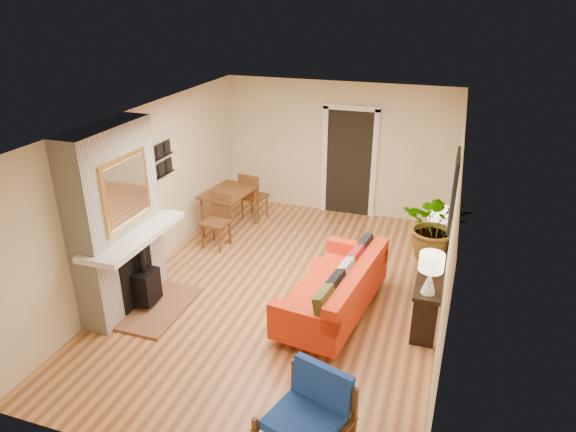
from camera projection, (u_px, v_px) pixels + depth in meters
name	position (u px, v px, depth m)	size (l,w,h in m)	color
room_shell	(362.00, 164.00, 9.30)	(6.50, 6.50, 6.50)	#D08550
fireplace	(119.00, 225.00, 6.90)	(1.09, 1.68, 2.60)	white
sofa	(339.00, 290.00, 7.03)	(1.20, 2.25, 0.85)	silver
ottoman	(334.00, 280.00, 7.57)	(0.87, 0.87, 0.37)	silver
blue_chair	(311.00, 408.00, 4.98)	(0.94, 0.93, 0.79)	brown
dining_table	(232.00, 200.00, 9.36)	(0.93, 1.82, 0.96)	brown
console_table	(431.00, 274.00, 7.02)	(0.34, 1.85, 0.72)	black
lamp_near	(431.00, 269.00, 6.18)	(0.30, 0.30, 0.54)	white
lamp_far	(438.00, 220.00, 7.48)	(0.30, 0.30, 0.54)	white
houseplant	(437.00, 225.00, 6.95)	(0.89, 0.77, 0.99)	#1E5919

